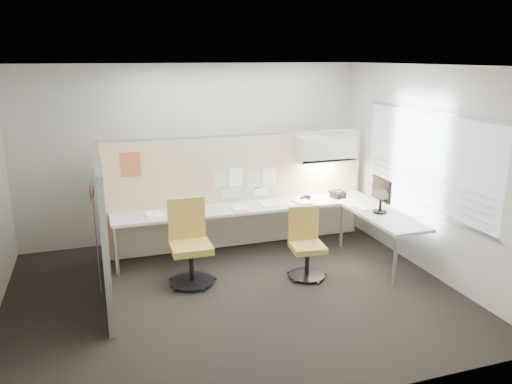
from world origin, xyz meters
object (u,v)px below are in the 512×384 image
object	(u,v)px
chair_right	(306,245)
phone	(338,194)
desk	(272,215)
monitor	(381,193)
chair_left	(190,245)

from	to	relation	value
chair_right	phone	world-z (taller)	chair_right
desk	monitor	distance (m)	1.62
chair_left	phone	bearing A→B (deg)	17.19
chair_right	monitor	world-z (taller)	monitor
phone	desk	bearing A→B (deg)	172.40
monitor	desk	bearing A→B (deg)	63.59
chair_left	phone	distance (m)	2.66
chair_right	desk	bearing A→B (deg)	106.28
chair_right	monitor	xyz separation A→B (m)	(1.21, 0.15, 0.59)
chair_left	phone	size ratio (longest dim) A/B	4.39
desk	phone	bearing A→B (deg)	7.39
desk	chair_left	world-z (taller)	chair_left
chair_left	phone	xyz separation A→B (m)	(2.53, 0.76, 0.27)
chair_left	monitor	world-z (taller)	monitor
chair_left	monitor	bearing A→B (deg)	-2.65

